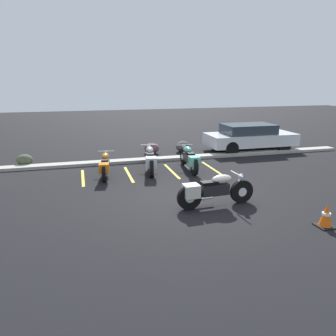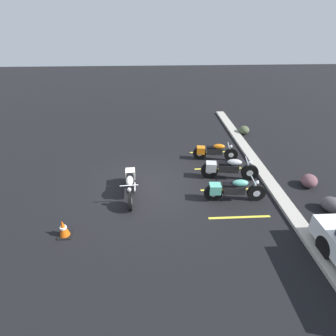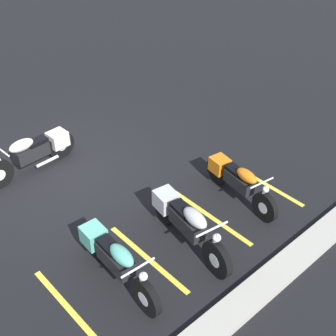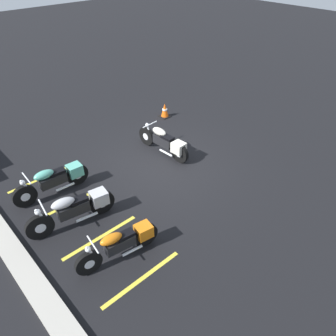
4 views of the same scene
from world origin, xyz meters
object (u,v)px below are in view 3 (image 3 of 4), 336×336
at_px(parked_bike_0, 237,180).
at_px(parked_bike_2, 114,258).
at_px(motorcycle_cream_featured, 34,152).
at_px(parked_bike_1, 186,221).

height_order(parked_bike_0, parked_bike_2, parked_bike_2).
xyz_separation_m(parked_bike_0, parked_bike_2, (3.16, 0.03, 0.03)).
height_order(motorcycle_cream_featured, parked_bike_0, motorcycle_cream_featured).
distance_m(motorcycle_cream_featured, parked_bike_2, 3.72).
xyz_separation_m(motorcycle_cream_featured, parked_bike_0, (-2.57, 3.64, -0.04)).
relative_size(parked_bike_0, parked_bike_2, 0.92).
xyz_separation_m(parked_bike_1, parked_bike_2, (1.48, -0.18, -0.02)).
distance_m(motorcycle_cream_featured, parked_bike_0, 4.45).
relative_size(parked_bike_0, parked_bike_1, 0.89).
xyz_separation_m(parked_bike_0, parked_bike_1, (1.67, 0.21, 0.05)).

